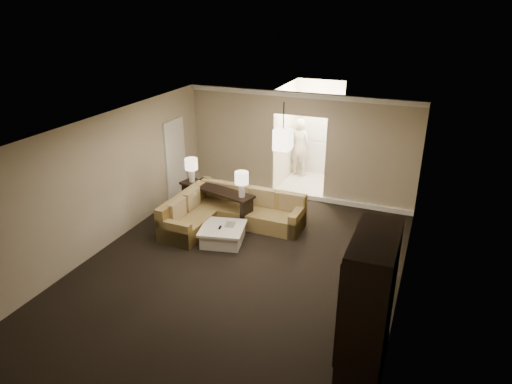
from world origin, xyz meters
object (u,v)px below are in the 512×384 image
at_px(coffee_table, 223,234).
at_px(person, 300,144).
at_px(console_table, 216,201).
at_px(armoire, 368,306).
at_px(sectional_sofa, 228,213).
at_px(drink_table, 365,268).

bearing_deg(coffee_table, person, 86.22).
height_order(console_table, person, person).
bearing_deg(console_table, armoire, -25.79).
xyz_separation_m(sectional_sofa, armoire, (3.69, -3.24, 0.68)).
height_order(coffee_table, console_table, console_table).
relative_size(coffee_table, person, 0.57).
bearing_deg(sectional_sofa, person, 83.07).
height_order(console_table, armoire, armoire).
distance_m(sectional_sofa, console_table, 0.48).
bearing_deg(console_table, sectional_sofa, -15.27).
distance_m(coffee_table, person, 4.67).
distance_m(sectional_sofa, coffee_table, 0.82).
bearing_deg(coffee_table, console_table, 122.87).
height_order(armoire, drink_table, armoire).
distance_m(coffee_table, console_table, 1.22).
bearing_deg(console_table, coffee_table, -42.58).
relative_size(console_table, drink_table, 3.44).
height_order(coffee_table, person, person).
xyz_separation_m(console_table, armoire, (4.09, -3.47, 0.55)).
bearing_deg(drink_table, armoire, -80.67).
xyz_separation_m(console_table, drink_table, (3.78, -1.56, -0.03)).
bearing_deg(coffee_table, sectional_sofa, 107.63).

